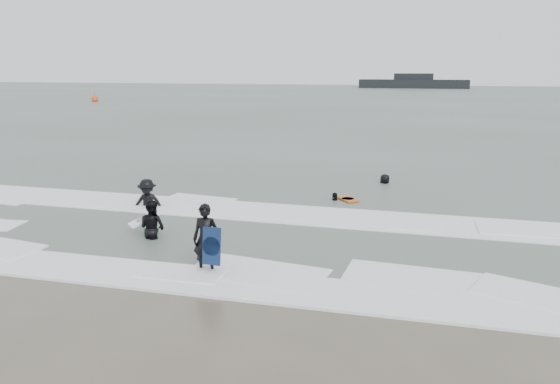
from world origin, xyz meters
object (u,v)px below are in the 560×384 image
(surfer_wading, at_px, (153,239))
(surfer_breaker, at_px, (148,208))
(surfer_centre, at_px, (207,273))
(surfer_right_far, at_px, (385,184))
(buoy, at_px, (95,99))
(vessel_horizon, at_px, (413,83))
(surfer_right_near, at_px, (335,201))

(surfer_wading, height_order, surfer_breaker, surfer_breaker)
(surfer_centre, distance_m, surfer_right_far, 12.97)
(buoy, distance_m, vessel_horizon, 86.83)
(vessel_horizon, bearing_deg, surfer_right_near, -89.21)
(surfer_centre, bearing_deg, surfer_wading, 138.69)
(surfer_right_near, bearing_deg, surfer_breaker, 4.00)
(surfer_wading, relative_size, surfer_right_far, 1.11)
(surfer_centre, distance_m, surfer_wading, 3.56)
(buoy, bearing_deg, surfer_right_far, -45.82)
(surfer_centre, bearing_deg, surfer_right_near, 75.60)
(surfer_centre, xyz_separation_m, vessel_horizon, (0.10, 136.90, 1.41))
(vessel_horizon, bearing_deg, buoy, -121.88)
(buoy, bearing_deg, surfer_right_near, -48.88)
(surfer_right_far, distance_m, buoy, 70.68)
(surfer_wading, bearing_deg, buoy, -40.93)
(vessel_horizon, bearing_deg, surfer_breaker, -92.15)
(surfer_breaker, bearing_deg, vessel_horizon, 77.51)
(surfer_centre, relative_size, surfer_wading, 1.03)
(surfer_right_near, bearing_deg, surfer_centre, 57.99)
(surfer_breaker, height_order, buoy, buoy)
(surfer_centre, relative_size, surfer_right_near, 1.23)
(surfer_breaker, bearing_deg, surfer_right_far, 29.02)
(surfer_right_near, distance_m, vessel_horizon, 128.31)
(surfer_centre, height_order, surfer_wading, surfer_centre)
(surfer_breaker, relative_size, surfer_right_far, 1.21)
(surfer_right_near, relative_size, vessel_horizon, 0.05)
(surfer_right_far, bearing_deg, surfer_right_near, 27.11)
(surfer_wading, relative_size, surfer_breaker, 0.91)
(surfer_wading, bearing_deg, surfer_right_far, -107.59)
(surfer_centre, xyz_separation_m, buoy, (-45.76, 63.18, 0.42))
(vessel_horizon, bearing_deg, surfer_wading, -91.22)
(surfer_right_near, bearing_deg, surfer_wading, 34.17)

